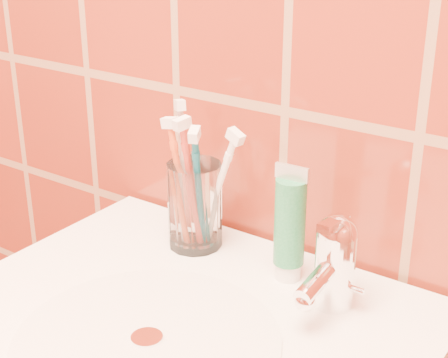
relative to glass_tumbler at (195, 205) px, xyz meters
The scene contains 8 objects.
glass_tumbler is the anchor object (origin of this frame).
toothpaste_tube 0.15m from the glass_tumbler, ahead, with size 0.04×0.04×0.16m.
faucet 0.23m from the glass_tumbler, ahead, with size 0.05×0.11×0.12m.
toothbrush_0 0.04m from the glass_tumbler, 148.66° to the right, with size 0.06×0.02×0.19m, color #DA5526, non-canonical shape.
toothbrush_1 0.04m from the glass_tumbler, 66.43° to the right, with size 0.03×0.05×0.20m, color #BB3528, non-canonical shape.
toothbrush_2 0.04m from the glass_tumbler, 169.90° to the left, with size 0.05×0.05×0.21m, color white, non-canonical shape.
toothbrush_3 0.05m from the glass_tumbler, ahead, with size 0.09×0.04×0.19m, color white, non-canonical shape.
toothbrush_4 0.04m from the glass_tumbler, 37.95° to the right, with size 0.04×0.06×0.19m, color #0C5366, non-canonical shape.
Camera 1 is at (0.43, 0.44, 1.31)m, focal length 55.00 mm.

